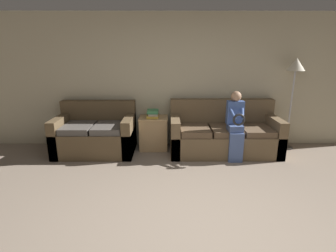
{
  "coord_description": "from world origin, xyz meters",
  "views": [
    {
      "loc": [
        -0.39,
        -2.24,
        1.85
      ],
      "look_at": [
        -0.37,
        1.73,
        0.71
      ],
      "focal_mm": 28.0,
      "sensor_mm": 36.0,
      "label": 1
    }
  ],
  "objects_px": {
    "side_shelf": "(154,132)",
    "floor_lamp": "(295,73)",
    "child_left_seated": "(236,123)",
    "couch_main": "(223,135)",
    "couch_side": "(96,135)",
    "book_stack": "(153,114)"
  },
  "relations": [
    {
      "from": "side_shelf",
      "to": "floor_lamp",
      "type": "height_order",
      "value": "floor_lamp"
    },
    {
      "from": "child_left_seated",
      "to": "side_shelf",
      "type": "xyz_separation_m",
      "value": [
        -1.43,
        0.55,
        -0.34
      ]
    },
    {
      "from": "side_shelf",
      "to": "floor_lamp",
      "type": "bearing_deg",
      "value": -0.15
    },
    {
      "from": "couch_main",
      "to": "child_left_seated",
      "type": "height_order",
      "value": "child_left_seated"
    },
    {
      "from": "couch_side",
      "to": "floor_lamp",
      "type": "xyz_separation_m",
      "value": [
        3.68,
        0.17,
        1.13
      ]
    },
    {
      "from": "couch_main",
      "to": "book_stack",
      "type": "distance_m",
      "value": 1.39
    },
    {
      "from": "couch_main",
      "to": "side_shelf",
      "type": "xyz_separation_m",
      "value": [
        -1.32,
        0.18,
        -0.01
      ]
    },
    {
      "from": "book_stack",
      "to": "couch_main",
      "type": "bearing_deg",
      "value": -7.59
    },
    {
      "from": "couch_main",
      "to": "couch_side",
      "type": "xyz_separation_m",
      "value": [
        -2.39,
        -0.0,
        0.0
      ]
    },
    {
      "from": "side_shelf",
      "to": "floor_lamp",
      "type": "xyz_separation_m",
      "value": [
        2.61,
        -0.01,
        1.15
      ]
    },
    {
      "from": "couch_main",
      "to": "side_shelf",
      "type": "distance_m",
      "value": 1.33
    },
    {
      "from": "side_shelf",
      "to": "child_left_seated",
      "type": "bearing_deg",
      "value": -21.07
    },
    {
      "from": "couch_main",
      "to": "floor_lamp",
      "type": "bearing_deg",
      "value": 7.62
    },
    {
      "from": "book_stack",
      "to": "couch_side",
      "type": "bearing_deg",
      "value": -170.36
    },
    {
      "from": "child_left_seated",
      "to": "floor_lamp",
      "type": "relative_size",
      "value": 0.69
    },
    {
      "from": "couch_main",
      "to": "book_stack",
      "type": "bearing_deg",
      "value": 172.41
    },
    {
      "from": "child_left_seated",
      "to": "side_shelf",
      "type": "bearing_deg",
      "value": 158.93
    },
    {
      "from": "couch_main",
      "to": "child_left_seated",
      "type": "xyz_separation_m",
      "value": [
        0.11,
        -0.37,
        0.33
      ]
    },
    {
      "from": "couch_side",
      "to": "book_stack",
      "type": "relative_size",
      "value": 4.79
    },
    {
      "from": "child_left_seated",
      "to": "book_stack",
      "type": "distance_m",
      "value": 1.54
    },
    {
      "from": "couch_main",
      "to": "couch_side",
      "type": "bearing_deg",
      "value": -179.93
    },
    {
      "from": "child_left_seated",
      "to": "book_stack",
      "type": "relative_size",
      "value": 4.03
    }
  ]
}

